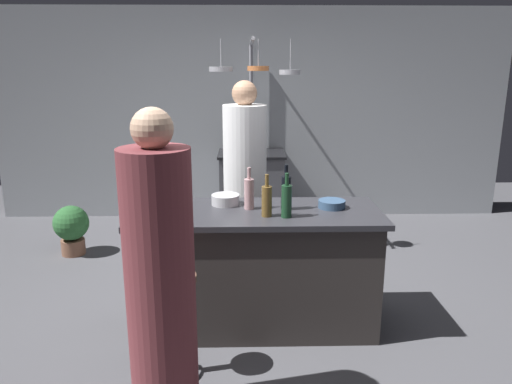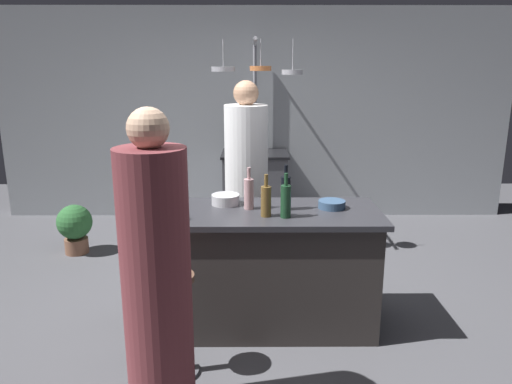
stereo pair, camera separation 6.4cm
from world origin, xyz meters
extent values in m
plane|color=#4C4C51|center=(0.00, 0.00, 0.00)|extent=(9.00, 9.00, 0.00)
cube|color=#9EA3A8|center=(0.00, 2.85, 1.30)|extent=(6.40, 0.16, 2.60)
cube|color=#332D2B|center=(0.00, 0.00, 0.43)|extent=(1.72, 0.66, 0.86)
cube|color=#2D2D33|center=(0.00, 0.00, 0.88)|extent=(1.80, 0.72, 0.04)
cube|color=#47474C|center=(0.00, 2.45, 0.43)|extent=(0.76, 0.60, 0.86)
cube|color=black|center=(0.00, 2.45, 0.88)|extent=(0.80, 0.64, 0.03)
cylinder|color=white|center=(-0.08, 0.84, 0.79)|extent=(0.38, 0.38, 1.59)
sphere|color=tan|center=(-0.08, 0.84, 1.68)|extent=(0.22, 0.22, 0.22)
cylinder|color=#4C4C51|center=(-0.51, -0.62, 0.01)|extent=(0.28, 0.28, 0.02)
cylinder|color=#4C4C51|center=(-0.51, -0.62, 0.33)|extent=(0.06, 0.06, 0.62)
cylinder|color=brown|center=(-0.51, -0.62, 0.66)|extent=(0.26, 0.26, 0.04)
cylinder|color=brown|center=(-0.53, -1.02, 0.76)|extent=(0.36, 0.36, 1.53)
sphere|color=#D8AD8C|center=(-0.53, -1.02, 1.62)|extent=(0.21, 0.21, 0.21)
cylinder|color=gray|center=(0.00, 2.70, 1.07)|extent=(0.04, 0.04, 2.15)
cylinder|color=gray|center=(0.00, 1.95, 2.15)|extent=(0.04, 1.50, 0.04)
cylinder|color=gray|center=(-0.30, 1.35, 1.88)|extent=(0.22, 0.22, 0.04)
cylinder|color=gray|center=(-0.30, 1.35, 2.01)|extent=(0.01, 0.01, 0.27)
cylinder|color=#B26638|center=(0.05, 1.39, 1.88)|extent=(0.21, 0.21, 0.04)
cylinder|color=gray|center=(0.05, 1.35, 2.02)|extent=(0.01, 0.01, 0.27)
cylinder|color=gray|center=(0.35, 1.39, 1.85)|extent=(0.20, 0.20, 0.04)
cylinder|color=gray|center=(0.35, 1.35, 2.00)|extent=(0.01, 0.01, 0.30)
cylinder|color=brown|center=(-1.88, 1.46, 0.08)|extent=(0.24, 0.24, 0.16)
sphere|color=#2D6633|center=(-1.88, 1.46, 0.34)|extent=(0.36, 0.36, 0.36)
cylinder|color=#382319|center=(-0.78, 0.14, 1.01)|extent=(0.05, 0.05, 0.21)
cylinder|color=#193D23|center=(0.20, -0.16, 1.01)|extent=(0.07, 0.07, 0.23)
cylinder|color=#193D23|center=(0.20, -0.16, 1.17)|extent=(0.03, 0.03, 0.08)
cylinder|color=brown|center=(0.07, -0.13, 1.01)|extent=(0.07, 0.07, 0.21)
cylinder|color=brown|center=(0.07, -0.13, 1.15)|extent=(0.03, 0.03, 0.08)
cylinder|color=#B78C8E|center=(-0.05, 0.05, 1.01)|extent=(0.07, 0.07, 0.22)
cylinder|color=#B78C8E|center=(-0.05, 0.05, 1.16)|extent=(0.03, 0.03, 0.08)
cylinder|color=black|center=(0.21, 0.03, 1.02)|extent=(0.07, 0.07, 0.24)
cylinder|color=black|center=(0.21, 0.03, 1.19)|extent=(0.03, 0.03, 0.08)
cylinder|color=silver|center=(-0.78, -0.14, 0.90)|extent=(0.06, 0.06, 0.01)
cylinder|color=silver|center=(-0.78, -0.14, 0.94)|extent=(0.01, 0.01, 0.07)
cone|color=silver|center=(-0.78, -0.14, 1.01)|extent=(0.07, 0.07, 0.06)
cylinder|color=silver|center=(-0.53, -0.21, 0.90)|extent=(0.06, 0.06, 0.01)
cylinder|color=silver|center=(-0.53, -0.21, 0.94)|extent=(0.01, 0.01, 0.07)
cone|color=silver|center=(-0.53, -0.21, 1.01)|extent=(0.07, 0.07, 0.06)
cylinder|color=#334C6B|center=(0.55, 0.06, 0.93)|extent=(0.20, 0.20, 0.06)
cylinder|color=#B7B7BC|center=(-0.23, 0.17, 0.94)|extent=(0.21, 0.21, 0.08)
camera|label=1|loc=(-0.08, -3.37, 1.92)|focal=34.28mm
camera|label=2|loc=(-0.02, -3.37, 1.92)|focal=34.28mm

